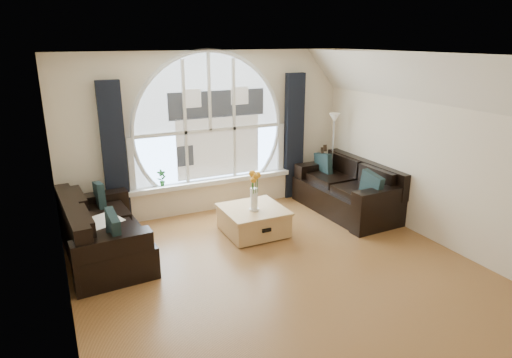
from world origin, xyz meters
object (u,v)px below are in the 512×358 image
object	(u,v)px
floor_lamp	(332,157)
potted_plant	(162,178)
sofa_left	(104,230)
guitar	(320,172)
coffee_chest	(253,219)
vase_flowers	(254,186)
sofa_right	(347,189)

from	to	relation	value
floor_lamp	potted_plant	distance (m)	3.11
sofa_left	guitar	distance (m)	4.01
sofa_left	coffee_chest	xyz separation A→B (m)	(2.17, -0.16, -0.18)
vase_flowers	potted_plant	world-z (taller)	vase_flowers
sofa_right	coffee_chest	xyz separation A→B (m)	(-1.84, -0.13, -0.18)
coffee_chest	floor_lamp	size ratio (longest dim) A/B	0.57
vase_flowers	sofa_left	bearing A→B (deg)	173.69
sofa_left	sofa_right	world-z (taller)	sofa_right
vase_flowers	floor_lamp	distance (m)	2.22
sofa_right	coffee_chest	size ratio (longest dim) A/B	2.13
sofa_left	floor_lamp	xyz separation A→B (m)	(4.17, 0.67, 0.40)
floor_lamp	guitar	world-z (taller)	floor_lamp
floor_lamp	guitar	xyz separation A→B (m)	(-0.22, 0.03, -0.27)
floor_lamp	potted_plant	size ratio (longest dim) A/B	5.72
vase_flowers	potted_plant	bearing A→B (deg)	128.89
sofa_right	sofa_left	bearing A→B (deg)	177.30
vase_flowers	floor_lamp	xyz separation A→B (m)	(2.02, 0.90, 0.00)
sofa_right	vase_flowers	bearing A→B (deg)	-175.97
vase_flowers	guitar	xyz separation A→B (m)	(1.80, 0.94, -0.27)
coffee_chest	potted_plant	size ratio (longest dim) A/B	3.27
sofa_left	sofa_right	distance (m)	4.01
coffee_chest	sofa_right	bearing A→B (deg)	3.80
guitar	potted_plant	size ratio (longest dim) A/B	3.79
sofa_left	coffee_chest	size ratio (longest dim) A/B	2.07
guitar	floor_lamp	bearing A→B (deg)	6.30
coffee_chest	guitar	world-z (taller)	guitar
guitar	sofa_right	bearing A→B (deg)	-70.09
sofa_right	vase_flowers	xyz separation A→B (m)	(-1.86, -0.20, 0.40)
coffee_chest	sofa_left	bearing A→B (deg)	175.61
coffee_chest	guitar	distance (m)	2.00
potted_plant	sofa_right	bearing A→B (deg)	-20.80
sofa_left	vase_flowers	bearing A→B (deg)	-10.13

